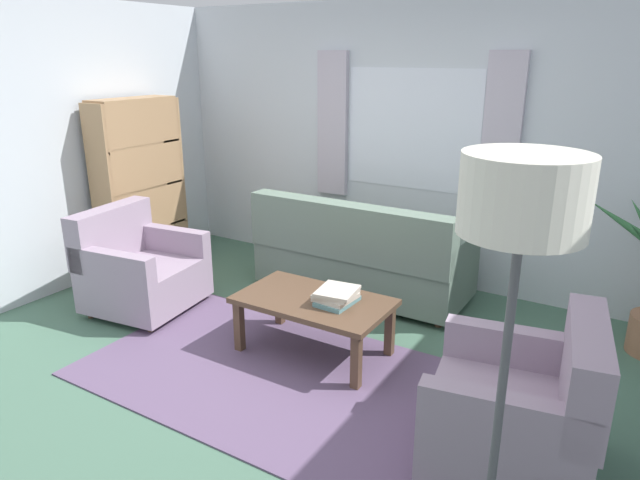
% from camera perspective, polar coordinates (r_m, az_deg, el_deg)
% --- Properties ---
extents(ground_plane, '(6.24, 6.24, 0.00)m').
position_cam_1_polar(ground_plane, '(4.06, -4.30, -13.41)').
color(ground_plane, '#476B56').
extents(wall_back, '(5.32, 0.12, 2.60)m').
position_cam_1_polar(wall_back, '(5.51, 9.35, 9.37)').
color(wall_back, silver).
rests_on(wall_back, ground_plane).
extents(wall_left, '(0.12, 4.40, 2.60)m').
position_cam_1_polar(wall_left, '(5.53, -27.89, 7.56)').
color(wall_left, silver).
rests_on(wall_left, ground_plane).
extents(window_with_curtains, '(1.98, 0.07, 1.40)m').
position_cam_1_polar(window_with_curtains, '(5.41, 9.09, 10.83)').
color(window_with_curtains, white).
extents(area_rug, '(2.68, 1.62, 0.01)m').
position_cam_1_polar(area_rug, '(4.05, -4.30, -13.33)').
color(area_rug, '#604C6B').
rests_on(area_rug, ground_plane).
extents(couch, '(1.90, 0.82, 0.92)m').
position_cam_1_polar(couch, '(5.16, 4.03, -1.73)').
color(couch, slate).
rests_on(couch, ground_plane).
extents(armchair_left, '(0.92, 0.93, 0.88)m').
position_cam_1_polar(armchair_left, '(5.14, -17.71, -2.83)').
color(armchair_left, '#998499').
rests_on(armchair_left, ground_plane).
extents(armchair_right, '(0.95, 0.96, 0.88)m').
position_cam_1_polar(armchair_right, '(3.26, 19.46, -15.77)').
color(armchair_right, '#998499').
rests_on(armchair_right, ground_plane).
extents(coffee_table, '(1.10, 0.64, 0.44)m').
position_cam_1_polar(coffee_table, '(4.15, -0.63, -6.61)').
color(coffee_table, brown).
rests_on(coffee_table, ground_plane).
extents(book_stack_on_table, '(0.30, 0.32, 0.11)m').
position_cam_1_polar(book_stack_on_table, '(4.03, 1.67, -5.63)').
color(book_stack_on_table, '#5B8E93').
rests_on(book_stack_on_table, coffee_table).
extents(bookshelf, '(0.30, 0.94, 1.72)m').
position_cam_1_polar(bookshelf, '(5.97, -17.26, 4.30)').
color(bookshelf, '#A87F56').
rests_on(bookshelf, ground_plane).
extents(standing_lamp, '(0.37, 0.37, 1.86)m').
position_cam_1_polar(standing_lamp, '(1.78, 19.29, -0.17)').
color(standing_lamp, '#4C4C51').
rests_on(standing_lamp, ground_plane).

